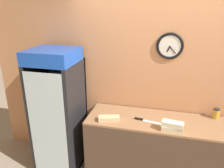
% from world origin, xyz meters
% --- Properties ---
extents(wall_back, '(5.20, 0.09, 2.70)m').
position_xyz_m(wall_back, '(0.00, 1.22, 1.35)').
color(wall_back, tan).
rests_on(wall_back, ground_plane).
extents(prep_counter, '(1.88, 0.62, 0.93)m').
position_xyz_m(prep_counter, '(0.00, 0.86, 0.47)').
color(prep_counter, '#4C3828').
rests_on(prep_counter, ground_plane).
extents(beverage_cooler, '(0.62, 0.67, 1.81)m').
position_xyz_m(beverage_cooler, '(-1.42, 0.88, 0.98)').
color(beverage_cooler, black).
rests_on(beverage_cooler, ground_plane).
extents(sandwich_stack_bottom, '(0.26, 0.12, 0.06)m').
position_xyz_m(sandwich_stack_bottom, '(0.17, 0.63, 0.96)').
color(sandwich_stack_bottom, beige).
rests_on(sandwich_stack_bottom, prep_counter).
extents(sandwich_stack_middle, '(0.26, 0.14, 0.06)m').
position_xyz_m(sandwich_stack_middle, '(0.17, 0.63, 1.02)').
color(sandwich_stack_middle, beige).
rests_on(sandwich_stack_middle, sandwich_stack_bottom).
extents(sandwich_flat_left, '(0.29, 0.17, 0.06)m').
position_xyz_m(sandwich_flat_left, '(-0.63, 0.70, 0.96)').
color(sandwich_flat_left, tan).
rests_on(sandwich_flat_left, prep_counter).
extents(chefs_knife, '(0.36, 0.09, 0.02)m').
position_xyz_m(chefs_knife, '(-0.18, 0.80, 0.94)').
color(chefs_knife, silver).
rests_on(chefs_knife, prep_counter).
extents(condiment_jar, '(0.09, 0.09, 0.14)m').
position_xyz_m(condiment_jar, '(0.73, 1.10, 1.00)').
color(condiment_jar, gold).
rests_on(condiment_jar, prep_counter).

